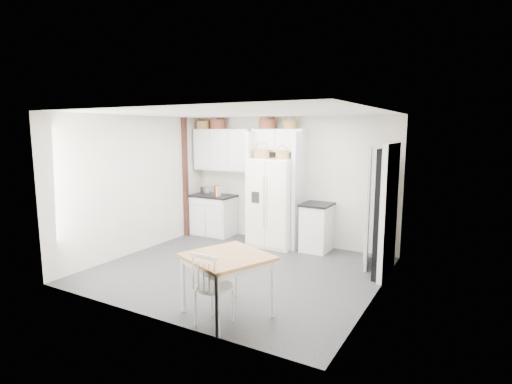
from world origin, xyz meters
The scene contains 28 objects.
floor centered at (0.00, 0.00, 0.00)m, with size 4.50×4.50×0.00m, color #242427.
ceiling centered at (0.00, 0.00, 2.60)m, with size 4.50×4.50×0.00m, color white.
wall_back centered at (0.00, 2.00, 1.30)m, with size 4.50×4.50×0.00m, color beige.
wall_left centered at (-2.25, 0.00, 1.30)m, with size 4.00×4.00×0.00m, color beige.
wall_right centered at (2.25, 0.00, 1.30)m, with size 4.00×4.00×0.00m, color beige.
refrigerator centered at (-0.15, 1.62, 0.89)m, with size 0.92×0.74×1.78m, color white.
base_cab_left centered at (-1.71, 1.70, 0.43)m, with size 0.93×0.59×0.86m, color silver.
base_cab_right centered at (0.74, 1.70, 0.45)m, with size 0.51×0.61×0.89m, color silver.
dining_table centered at (0.75, -1.45, 0.39)m, with size 0.94×0.94×0.78m, color #AC7535.
windsor_chair centered at (0.76, -1.75, 0.47)m, with size 0.46×0.42×0.94m, color silver.
counter_left centered at (-1.71, 1.70, 0.88)m, with size 0.97×0.63×0.04m, color black.
counter_right centered at (0.74, 1.70, 0.91)m, with size 0.55×0.65×0.04m, color black.
toaster centered at (-1.91, 1.71, 0.99)m, with size 0.24×0.14×0.16m, color silver.
cookbook_red centered at (-1.56, 1.62, 1.02)m, with size 0.03×0.15×0.23m, color maroon.
cookbook_cream centered at (-1.51, 1.62, 1.01)m, with size 0.03×0.15×0.22m, color beige.
basket_upper_a centered at (-2.05, 1.83, 2.44)m, with size 0.31×0.31×0.18m, color olive.
basket_upper_b centered at (-1.64, 1.83, 2.45)m, with size 0.35×0.35×0.21m, color brown.
basket_bridge_a centered at (-0.42, 1.83, 2.45)m, with size 0.36×0.36×0.20m, color brown.
basket_bridge_b centered at (0.08, 1.83, 2.43)m, with size 0.27×0.27×0.16m, color olive.
basket_fridge_a centered at (-0.39, 1.52, 1.86)m, with size 0.33×0.33×0.17m, color olive.
basket_fridge_b centered at (0.07, 1.52, 1.85)m, with size 0.27×0.27×0.14m, color olive.
upper_cabinet centered at (-1.50, 1.83, 1.90)m, with size 1.40×0.34×0.90m, color silver.
bridge_cabinet centered at (-0.15, 1.83, 2.12)m, with size 1.12×0.34×0.45m, color silver.
fridge_panel_left centered at (-0.66, 1.70, 1.15)m, with size 0.08×0.60×2.30m, color silver.
fridge_panel_right centered at (0.36, 1.70, 1.15)m, with size 0.08×0.60×2.30m, color silver.
trim_post centered at (-2.20, 1.35, 1.30)m, with size 0.09×0.09×2.60m, color #411A13.
doorway_void centered at (2.16, 1.00, 1.02)m, with size 0.18×0.85×2.05m, color black.
door_slab centered at (1.80, 1.33, 1.02)m, with size 0.80×0.04×2.05m, color white.
Camera 1 is at (3.43, -5.45, 2.33)m, focal length 28.00 mm.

